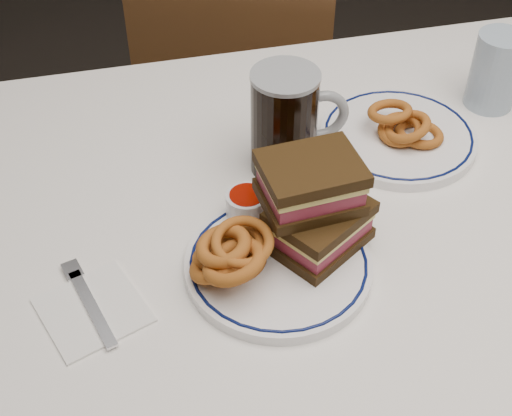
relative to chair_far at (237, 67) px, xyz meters
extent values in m
cube|color=silver|center=(0.08, -0.73, 0.21)|extent=(1.26, 0.86, 0.03)
cylinder|color=#4E3619|center=(-0.46, -0.39, -0.17)|extent=(0.06, 0.06, 0.71)
cube|color=silver|center=(0.08, -0.30, 0.13)|extent=(1.26, 0.01, 0.17)
cube|color=#4E3619|center=(0.03, 0.07, -0.07)|extent=(0.56, 0.56, 0.04)
cylinder|color=#4E3619|center=(0.27, 0.19, -0.31)|extent=(0.04, 0.04, 0.43)
cylinder|color=#4E3619|center=(0.14, -0.17, -0.31)|extent=(0.04, 0.04, 0.43)
cylinder|color=#4E3619|center=(-0.09, 0.32, -0.31)|extent=(0.04, 0.04, 0.43)
cylinder|color=#4E3619|center=(-0.22, -0.04, -0.31)|extent=(0.04, 0.04, 0.43)
cube|color=#4E3619|center=(-0.04, -0.12, 0.20)|extent=(0.43, 0.17, 0.49)
cylinder|color=white|center=(-0.13, -0.86, 0.23)|extent=(0.25, 0.25, 0.02)
torus|color=#091245|center=(-0.13, -0.86, 0.24)|extent=(0.24, 0.24, 0.00)
cube|color=black|center=(-0.07, -0.84, 0.25)|extent=(0.16, 0.15, 0.02)
cube|color=#952B3E|center=(-0.07, -0.84, 0.27)|extent=(0.15, 0.14, 0.02)
cube|color=#E5CF66|center=(-0.07, -0.84, 0.29)|extent=(0.15, 0.14, 0.01)
cube|color=black|center=(-0.07, -0.84, 0.30)|extent=(0.16, 0.15, 0.02)
cube|color=black|center=(-0.08, -0.82, 0.32)|extent=(0.13, 0.11, 0.02)
cube|color=#952B3E|center=(-0.08, -0.82, 0.33)|extent=(0.12, 0.10, 0.02)
cube|color=#E5CF66|center=(-0.08, -0.82, 0.35)|extent=(0.13, 0.10, 0.01)
cube|color=black|center=(-0.08, -0.82, 0.36)|extent=(0.13, 0.11, 0.02)
torus|color=brown|center=(-0.18, -0.84, 0.25)|extent=(0.09, 0.08, 0.07)
torus|color=brown|center=(-0.20, -0.84, 0.26)|extent=(0.08, 0.08, 0.05)
torus|color=brown|center=(-0.21, -0.86, 0.27)|extent=(0.09, 0.08, 0.07)
torus|color=brown|center=(-0.18, -0.85, 0.28)|extent=(0.07, 0.07, 0.05)
torus|color=brown|center=(-0.19, -0.89, 0.29)|extent=(0.09, 0.09, 0.06)
torus|color=brown|center=(-0.20, -0.86, 0.29)|extent=(0.08, 0.07, 0.04)
torus|color=brown|center=(-0.18, -0.87, 0.30)|extent=(0.08, 0.08, 0.03)
cylinder|color=white|center=(-0.15, -0.76, 0.26)|extent=(0.06, 0.06, 0.03)
cylinder|color=#7F0D02|center=(-0.15, -0.76, 0.27)|extent=(0.05, 0.05, 0.01)
cylinder|color=black|center=(-0.07, -0.65, 0.31)|extent=(0.10, 0.10, 0.16)
cylinder|color=gray|center=(-0.07, -0.65, 0.39)|extent=(0.10, 0.10, 0.01)
torus|color=gray|center=(-0.01, -0.65, 0.31)|extent=(0.09, 0.02, 0.09)
cylinder|color=#90A5BA|center=(0.32, -0.57, 0.29)|extent=(0.08, 0.08, 0.13)
cylinder|color=white|center=(0.13, -0.63, 0.24)|extent=(0.25, 0.25, 0.02)
torus|color=#091245|center=(0.13, -0.63, 0.24)|extent=(0.24, 0.24, 0.00)
torus|color=brown|center=(0.16, -0.65, 0.25)|extent=(0.08, 0.08, 0.03)
torus|color=brown|center=(0.13, -0.65, 0.26)|extent=(0.08, 0.07, 0.04)
torus|color=brown|center=(0.13, -0.65, 0.27)|extent=(0.08, 0.08, 0.04)
torus|color=brown|center=(0.11, -0.62, 0.28)|extent=(0.07, 0.07, 0.03)
cube|color=white|center=(-0.37, -0.87, 0.23)|extent=(0.15, 0.15, 0.00)
cube|color=silver|center=(-0.37, -0.87, 0.23)|extent=(0.05, 0.14, 0.00)
cube|color=silver|center=(-0.40, -0.80, 0.23)|extent=(0.03, 0.04, 0.00)
camera|label=1|loc=(-0.31, -1.47, 0.94)|focal=50.00mm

